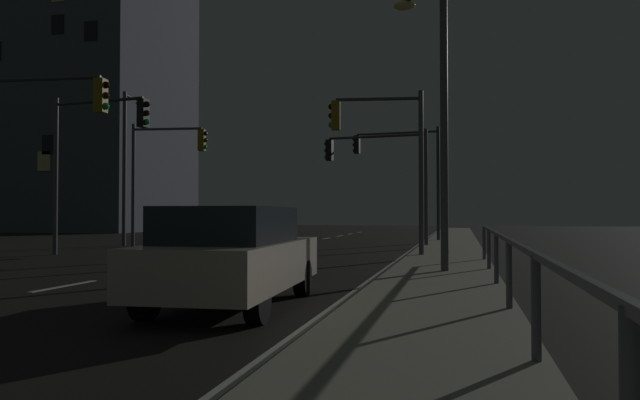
# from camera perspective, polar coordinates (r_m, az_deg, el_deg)

# --- Properties ---
(ground_plane) EXTENTS (112.00, 112.00, 0.00)m
(ground_plane) POSITION_cam_1_polar(r_m,az_deg,el_deg) (20.61, -8.97, -5.38)
(ground_plane) COLOR black
(ground_plane) RESTS_ON ground
(sidewalk_right) EXTENTS (2.49, 77.00, 0.14)m
(sidewalk_right) POSITION_cam_1_polar(r_m,az_deg,el_deg) (19.09, 12.00, -5.49)
(sidewalk_right) COLOR #9E937F
(sidewalk_right) RESTS_ON ground
(lane_markings_center) EXTENTS (0.14, 50.00, 0.01)m
(lane_markings_center) POSITION_cam_1_polar(r_m,az_deg,el_deg) (23.88, -5.78, -4.82)
(lane_markings_center) COLOR silver
(lane_markings_center) RESTS_ON ground
(lane_edge_line) EXTENTS (0.14, 53.00, 0.01)m
(lane_edge_line) POSITION_cam_1_polar(r_m,az_deg,el_deg) (24.15, 8.71, -4.77)
(lane_edge_line) COLOR silver
(lane_edge_line) RESTS_ON ground
(car) EXTENTS (2.03, 4.48, 1.57)m
(car) POSITION_cam_1_polar(r_m,az_deg,el_deg) (9.49, -8.33, -5.19)
(car) COLOR beige
(car) RESTS_ON ground
(car_oncoming) EXTENTS (1.97, 4.46, 1.57)m
(car_oncoming) POSITION_cam_1_polar(r_m,az_deg,el_deg) (35.63, -6.86, -2.35)
(car_oncoming) COLOR black
(car_oncoming) RESTS_ON ground
(traffic_light_far_left) EXTENTS (3.09, 0.66, 5.35)m
(traffic_light_far_left) POSITION_cam_1_polar(r_m,az_deg,el_deg) (19.75, 5.86, 5.66)
(traffic_light_far_left) COLOR #4C4C51
(traffic_light_far_left) RESTS_ON sidewalk_right
(traffic_light_near_right) EXTENTS (3.46, 0.63, 5.49)m
(traffic_light_near_right) POSITION_cam_1_polar(r_m,az_deg,el_deg) (27.40, -14.64, 3.68)
(traffic_light_near_right) COLOR #4C4C51
(traffic_light_near_right) RESTS_ON ground
(traffic_light_far_center) EXTENTS (4.55, 0.59, 5.76)m
(traffic_light_far_center) POSITION_cam_1_polar(r_m,az_deg,el_deg) (31.11, 7.73, 3.76)
(traffic_light_far_center) COLOR #38383D
(traffic_light_far_center) RESTS_ON sidewalk_right
(traffic_light_mid_left) EXTENTS (4.03, 0.69, 5.63)m
(traffic_light_mid_left) POSITION_cam_1_polar(r_m,az_deg,el_deg) (22.32, -20.78, 5.20)
(traffic_light_mid_left) COLOR #4C4C51
(traffic_light_mid_left) RESTS_ON ground
(traffic_light_far_right) EXTENTS (4.65, 0.72, 4.97)m
(traffic_light_far_right) POSITION_cam_1_polar(r_m,az_deg,el_deg) (26.31, 5.59, 3.53)
(traffic_light_far_right) COLOR #4C4C51
(traffic_light_far_right) RESTS_ON sidewalk_right
(traffic_light_overhead_east) EXTENTS (4.89, 0.72, 5.57)m
(traffic_light_overhead_east) POSITION_cam_1_polar(r_m,az_deg,el_deg) (19.26, -26.84, 6.29)
(traffic_light_overhead_east) COLOR #4C4C51
(traffic_light_overhead_east) RESTS_ON ground
(street_lamp_far_end) EXTENTS (1.38, 1.38, 6.93)m
(street_lamp_far_end) POSITION_cam_1_polar(r_m,az_deg,el_deg) (14.67, 11.01, 9.91)
(street_lamp_far_end) COLOR #4C4C51
(street_lamp_far_end) RESTS_ON sidewalk_right
(street_lamp_corner) EXTENTS (0.56, 1.88, 7.11)m
(street_lamp_corner) POSITION_cam_1_polar(r_m,az_deg,el_deg) (29.21, -17.91, 4.27)
(street_lamp_corner) COLOR #4C4C51
(street_lamp_corner) RESTS_ON ground
(barrier_fence) EXTENTS (0.09, 18.56, 0.98)m
(barrier_fence) POSITION_cam_1_polar(r_m,az_deg,el_deg) (8.81, 17.62, -5.08)
(barrier_fence) COLOR #59595E
(barrier_fence) RESTS_ON sidewalk_right
(building_distant) EXTENTS (19.95, 13.82, 23.95)m
(building_distant) POSITION_cam_1_polar(r_m,az_deg,el_deg) (59.01, -23.34, 9.04)
(building_distant) COLOR #4C515B
(building_distant) RESTS_ON ground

